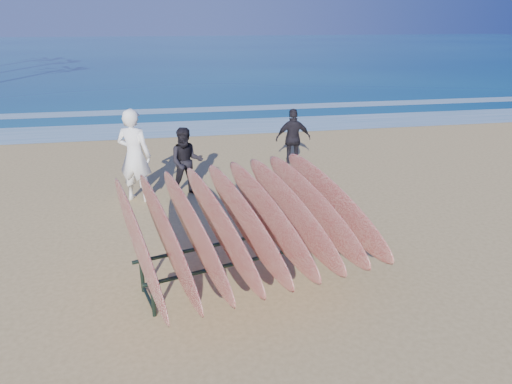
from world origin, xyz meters
TOP-DOWN VIEW (x-y plane):
  - ground at (0.00, 0.00)m, footprint 120.00×120.00m
  - ocean at (0.00, 55.00)m, footprint 160.00×160.00m
  - foam_near at (0.00, 10.00)m, footprint 160.00×160.00m
  - foam_far at (0.00, 13.50)m, footprint 160.00×160.00m
  - surfboard_rack at (-0.39, -0.37)m, footprint 3.87×3.80m
  - person_white at (-2.16, 3.26)m, footprint 0.86×0.73m
  - person_dark_a at (-1.07, 3.37)m, footprint 0.75×0.59m
  - person_dark_b at (1.76, 4.89)m, footprint 0.94×0.45m

SIDE VIEW (x-z plane):
  - ground at x=0.00m, z-range 0.00..0.00m
  - ocean at x=0.00m, z-range 0.01..0.01m
  - foam_far at x=0.00m, z-range 0.01..0.01m
  - foam_near at x=0.00m, z-range 0.01..0.01m
  - person_dark_a at x=-1.07m, z-range 0.00..1.53m
  - person_dark_b at x=1.76m, z-range 0.00..1.56m
  - surfboard_rack at x=-0.39m, z-range 0.15..1.82m
  - person_white at x=-2.16m, z-range 0.00..2.00m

